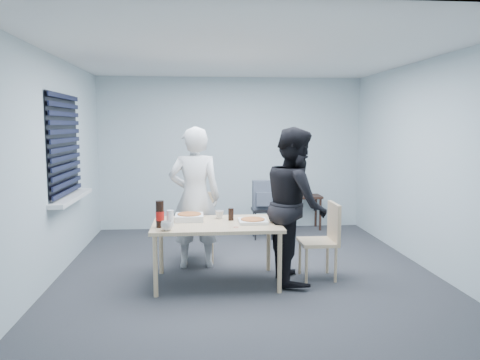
{
  "coord_description": "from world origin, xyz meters",
  "views": [
    {
      "loc": [
        -0.59,
        -5.56,
        1.79
      ],
      "look_at": [
        -0.07,
        0.1,
        1.12
      ],
      "focal_mm": 35.0,
      "sensor_mm": 36.0,
      "label": 1
    }
  ],
  "objects": [
    {
      "name": "person_white",
      "position": [
        -0.62,
        0.25,
        0.89
      ],
      "size": [
        0.65,
        0.42,
        1.77
      ],
      "primitive_type": "imported",
      "rotation": [
        0.0,
        0.0,
        3.14
      ],
      "color": "silver",
      "rests_on": "ground"
    },
    {
      "name": "backpack",
      "position": [
        0.43,
        1.65,
        0.69
      ],
      "size": [
        0.32,
        0.24,
        0.45
      ],
      "rotation": [
        0.0,
        0.0,
        -0.32
      ],
      "color": "slate",
      "rests_on": "stool"
    },
    {
      "name": "mug_a",
      "position": [
        -0.91,
        -0.73,
        0.74
      ],
      "size": [
        0.17,
        0.17,
        0.1
      ],
      "primitive_type": "imported",
      "rotation": [
        0.0,
        0.0,
        0.52
      ],
      "color": "silver",
      "rests_on": "dining_table"
    },
    {
      "name": "soda_bottle",
      "position": [
        -1.0,
        -0.57,
        0.84
      ],
      "size": [
        0.09,
        0.09,
        0.29
      ],
      "rotation": [
        0.0,
        0.0,
        0.06
      ],
      "color": "black",
      "rests_on": "dining_table"
    },
    {
      "name": "plastic_cups",
      "position": [
        -0.89,
        -0.53,
        0.78
      ],
      "size": [
        0.09,
        0.09,
        0.18
      ],
      "primitive_type": "cylinder",
      "rotation": [
        0.0,
        0.0,
        0.27
      ],
      "color": "silver",
      "rests_on": "dining_table"
    },
    {
      "name": "room",
      "position": [
        -2.2,
        0.4,
        1.44
      ],
      "size": [
        5.0,
        5.0,
        5.0
      ],
      "color": "#303035",
      "rests_on": "ground"
    },
    {
      "name": "mug_b",
      "position": [
        -0.34,
        -0.14,
        0.74
      ],
      "size": [
        0.1,
        0.1,
        0.09
      ],
      "primitive_type": "imported",
      "color": "silver",
      "rests_on": "dining_table"
    },
    {
      "name": "dining_table",
      "position": [
        -0.38,
        -0.38,
        0.64
      ],
      "size": [
        1.43,
        0.9,
        0.7
      ],
      "color": "#DEB48E",
      "rests_on": "ground"
    },
    {
      "name": "pizza_box_b",
      "position": [
        0.03,
        -0.42,
        0.72
      ],
      "size": [
        0.32,
        0.32,
        0.05
      ],
      "rotation": [
        0.0,
        0.0,
        0.31
      ],
      "color": "white",
      "rests_on": "dining_table"
    },
    {
      "name": "pizza_box_a",
      "position": [
        -0.69,
        -0.22,
        0.73
      ],
      "size": [
        0.32,
        0.32,
        0.08
      ],
      "rotation": [
        0.0,
        0.0,
        0.3
      ],
      "color": "white",
      "rests_on": "dining_table"
    },
    {
      "name": "side_table",
      "position": [
        1.09,
        2.28,
        0.5
      ],
      "size": [
        0.88,
        0.39,
        0.58
      ],
      "color": "#351D17",
      "rests_on": "ground"
    },
    {
      "name": "cola_glass",
      "position": [
        -0.21,
        -0.26,
        0.77
      ],
      "size": [
        0.08,
        0.08,
        0.14
      ],
      "primitive_type": "cylinder",
      "rotation": [
        0.0,
        0.0,
        -0.37
      ],
      "color": "black",
      "rests_on": "dining_table"
    },
    {
      "name": "stool",
      "position": [
        0.43,
        1.66,
        0.36
      ],
      "size": [
        0.34,
        0.34,
        0.48
      ],
      "color": "black",
      "rests_on": "ground"
    },
    {
      "name": "chair_far",
      "position": [
        -0.58,
        0.61,
        0.51
      ],
      "size": [
        0.42,
        0.42,
        0.89
      ],
      "color": "#DEB48E",
      "rests_on": "ground"
    },
    {
      "name": "person_black",
      "position": [
        0.52,
        -0.37,
        0.89
      ],
      "size": [
        0.47,
        0.86,
        1.77
      ],
      "primitive_type": "imported",
      "rotation": [
        0.0,
        0.0,
        1.57
      ],
      "color": "black",
      "rests_on": "ground"
    },
    {
      "name": "papers",
      "position": [
        0.94,
        2.27,
        0.59
      ],
      "size": [
        0.22,
        0.3,
        0.0
      ],
      "primitive_type": "cube",
      "rotation": [
        0.0,
        0.0,
        -0.01
      ],
      "color": "white",
      "rests_on": "side_table"
    },
    {
      "name": "chair_right",
      "position": [
        0.89,
        -0.33,
        0.51
      ],
      "size": [
        0.42,
        0.42,
        0.89
      ],
      "color": "#DEB48E",
      "rests_on": "ground"
    },
    {
      "name": "rubber_band",
      "position": [
        -0.18,
        -0.64,
        0.7
      ],
      "size": [
        0.07,
        0.07,
        0.0
      ],
      "primitive_type": "torus",
      "rotation": [
        0.0,
        0.0,
        -0.36
      ],
      "color": "red",
      "rests_on": "dining_table"
    },
    {
      "name": "black_box",
      "position": [
        1.31,
        2.3,
        0.61
      ],
      "size": [
        0.15,
        0.13,
        0.05
      ],
      "primitive_type": "cube",
      "rotation": [
        0.0,
        0.0,
        0.35
      ],
      "color": "black",
      "rests_on": "side_table"
    }
  ]
}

